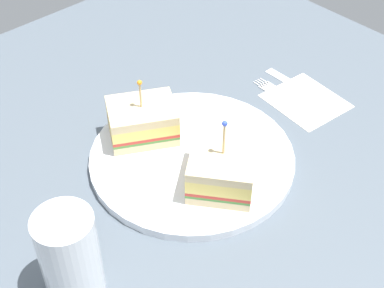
% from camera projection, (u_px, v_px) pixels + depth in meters
% --- Properties ---
extents(ground_plane, '(0.95, 0.95, 0.02)m').
position_uv_depth(ground_plane, '(192.00, 166.00, 0.80)').
color(ground_plane, '#4C5660').
extents(plate, '(0.28, 0.28, 0.01)m').
position_uv_depth(plate, '(192.00, 158.00, 0.78)').
color(plate, white).
rests_on(plate, ground_plane).
extents(sandwich_half_front, '(0.11, 0.12, 0.09)m').
position_uv_depth(sandwich_half_front, '(142.00, 121.00, 0.79)').
color(sandwich_half_front, beige).
rests_on(sandwich_half_front, plate).
extents(sandwich_half_back, '(0.12, 0.12, 0.10)m').
position_uv_depth(sandwich_half_back, '(222.00, 168.00, 0.72)').
color(sandwich_half_back, beige).
rests_on(sandwich_half_back, plate).
extents(drink_glass, '(0.06, 0.06, 0.11)m').
position_uv_depth(drink_glass, '(71.00, 259.00, 0.61)').
color(drink_glass, beige).
rests_on(drink_glass, ground_plane).
extents(napkin, '(0.12, 0.11, 0.00)m').
position_uv_depth(napkin, '(306.00, 101.00, 0.89)').
color(napkin, beige).
rests_on(napkin, ground_plane).
extents(fork, '(0.13, 0.02, 0.00)m').
position_uv_depth(fork, '(279.00, 93.00, 0.90)').
color(fork, silver).
rests_on(fork, ground_plane).
extents(knife, '(0.14, 0.02, 0.00)m').
position_uv_depth(knife, '(296.00, 85.00, 0.92)').
color(knife, silver).
rests_on(knife, ground_plane).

